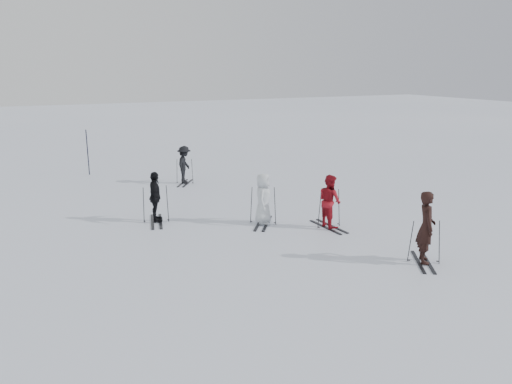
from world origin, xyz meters
TOP-DOWN VIEW (x-y plane):
  - ground at (0.00, 0.00)m, footprint 120.00×120.00m
  - skier_near_dark at (2.43, -4.35)m, footprint 0.77×0.85m
  - skier_red at (1.83, -0.69)m, footprint 0.69×0.87m
  - skier_grey at (0.05, 0.56)m, footprint 0.91×0.98m
  - skier_uphill_left at (-3.13, 2.29)m, footprint 0.63×1.06m
  - skier_uphill_far at (-0.50, 7.38)m, footprint 1.11×1.24m
  - skis_near_dark at (2.43, -4.35)m, footprint 1.88×1.62m
  - skis_red at (1.83, -0.69)m, footprint 1.78×1.00m
  - skis_grey at (0.05, 0.56)m, footprint 2.00×1.80m
  - skis_uphill_left at (-3.13, 2.29)m, footprint 1.92×1.31m
  - skis_uphill_far at (-0.50, 7.38)m, footprint 1.78×1.57m
  - piste_marker at (-4.13, 11.18)m, footprint 0.06×0.06m

SIDE VIEW (x-z plane):
  - ground at x=0.00m, z-range 0.00..0.00m
  - skis_uphill_far at x=-0.50m, z-range 0.00..1.15m
  - skis_near_dark at x=2.43m, z-range 0.00..1.21m
  - skis_red at x=1.83m, z-range 0.00..1.27m
  - skis_uphill_left at x=-3.13m, z-range 0.00..1.28m
  - skis_grey at x=0.05m, z-range 0.00..1.30m
  - skier_uphill_far at x=-0.50m, z-range 0.00..1.67m
  - skier_grey at x=0.05m, z-range 0.00..1.68m
  - skier_uphill_left at x=-3.13m, z-range 0.00..1.70m
  - skier_red at x=1.83m, z-range 0.00..1.73m
  - skier_near_dark at x=2.43m, z-range 0.00..1.94m
  - piste_marker at x=-4.13m, z-range 0.00..2.19m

